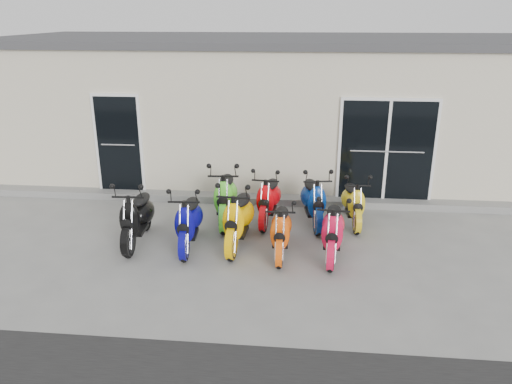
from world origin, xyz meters
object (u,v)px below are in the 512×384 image
scooter_front_red (333,223)px  scooter_back_green (225,190)px  scooter_back_blue (314,194)px  scooter_front_orange_a (238,211)px  scooter_back_yellow (354,197)px  scooter_front_orange_b (281,223)px  scooter_front_black (136,210)px  scooter_back_red (269,193)px  scooter_front_blue (188,215)px

scooter_front_red → scooter_back_green: 2.42m
scooter_back_blue → scooter_front_orange_a: bearing=-148.3°
scooter_back_yellow → scooter_front_orange_a: bearing=-154.7°
scooter_back_yellow → scooter_front_orange_b: bearing=-136.9°
scooter_front_black → scooter_back_blue: scooter_front_black is taller
scooter_front_orange_b → scooter_back_red: 1.43m
scooter_front_orange_a → scooter_front_blue: bearing=-166.7°
scooter_front_red → scooter_front_blue: bearing=-177.8°
scooter_back_green → scooter_front_orange_b: bearing=-53.2°
scooter_front_orange_b → scooter_back_yellow: 1.98m
scooter_back_green → scooter_back_yellow: bearing=-1.5°
scooter_front_orange_a → scooter_front_red: scooter_front_orange_a is taller
scooter_back_blue → scooter_front_blue: bearing=-158.4°
scooter_front_orange_a → scooter_front_orange_b: scooter_front_orange_a is taller
scooter_back_red → scooter_back_blue: size_ratio=0.97×
scooter_front_black → scooter_front_orange_b: 2.59m
scooter_front_orange_a → scooter_front_red: size_ratio=1.08×
scooter_back_yellow → scooter_back_blue: bearing=-178.5°
scooter_back_red → scooter_back_blue: 0.88m
scooter_front_orange_a → scooter_back_green: 1.12m
scooter_front_red → scooter_back_blue: size_ratio=0.98×
scooter_front_orange_a → scooter_back_blue: size_ratio=1.05×
scooter_front_black → scooter_back_green: (1.42, 1.13, 0.04)m
scooter_front_orange_a → scooter_back_yellow: (2.10, 1.19, -0.09)m
scooter_front_blue → scooter_back_green: 1.28m
scooter_front_orange_a → scooter_back_yellow: 2.42m
scooter_back_red → scooter_front_blue: bearing=-130.2°
scooter_back_green → scooter_back_red: bearing=1.1°
scooter_front_orange_a → scooter_back_red: (0.45, 1.14, -0.05)m
scooter_front_black → scooter_front_orange_a: 1.82m
scooter_front_black → scooter_back_green: 1.81m
scooter_front_blue → scooter_front_orange_b: scooter_front_blue is taller
scooter_front_red → scooter_front_orange_a: bearing=175.8°
scooter_front_orange_a → scooter_back_blue: scooter_front_orange_a is taller
scooter_front_blue → scooter_front_orange_a: bearing=5.6°
scooter_front_blue → scooter_front_black: bearing=171.7°
scooter_front_blue → scooter_back_yellow: scooter_front_blue is taller
scooter_front_orange_b → scooter_back_red: size_ratio=0.94×
scooter_front_orange_a → scooter_front_orange_b: bearing=-15.1°
scooter_front_red → scooter_back_red: (-1.19, 1.40, -0.00)m
scooter_front_red → scooter_front_black: bearing=-178.3°
scooter_back_red → scooter_front_black: bearing=-146.6°
scooter_front_red → scooter_back_red: scooter_front_red is taller
scooter_front_black → scooter_back_yellow: scooter_front_black is taller
scooter_front_black → scooter_back_red: scooter_front_black is taller
scooter_front_black → scooter_back_red: 2.57m
scooter_front_orange_a → scooter_front_orange_b: 0.81m
scooter_front_blue → scooter_front_red: scooter_front_blue is taller
scooter_back_blue → scooter_back_yellow: scooter_back_blue is taller
scooter_back_green → scooter_back_blue: 1.72m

